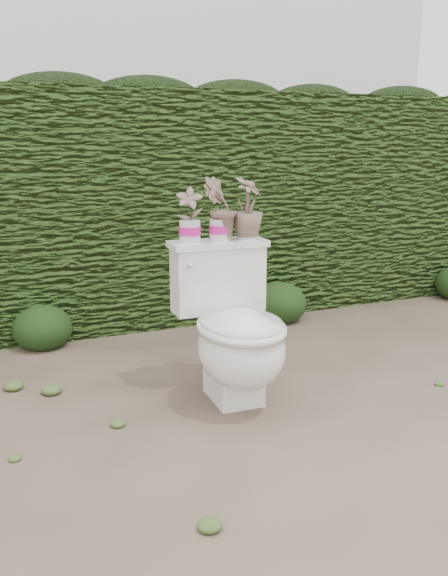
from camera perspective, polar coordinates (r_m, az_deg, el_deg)
name	(u,v)px	position (r m, az deg, el deg)	size (l,w,h in m)	color
ground	(243,385)	(3.30, 1.83, -9.06)	(60.00, 60.00, 0.00)	#7A6654
hedge	(152,206)	(4.56, -6.72, 7.63)	(8.00, 1.00, 1.60)	#38581D
house_wall	(99,86)	(8.98, -11.61, 18.07)	(8.00, 3.50, 4.00)	silver
toilet	(235,333)	(2.99, 1.03, -4.21)	(0.51, 0.70, 0.78)	silver
potted_plant_left	(190,216)	(3.04, -3.23, 6.70)	(0.14, 0.09, 0.26)	#226F2F
potted_plant_center	(220,210)	(3.09, -0.40, 7.27)	(0.17, 0.14, 0.30)	#226F2F
potted_plant_right	(248,210)	(3.15, 2.22, 7.33)	(0.17, 0.17, 0.30)	#226F2F
liriope_clump_1	(42,324)	(4.01, -16.66, -3.21)	(0.37, 0.37, 0.30)	#203A14
liriope_clump_2	(279,299)	(4.41, 5.21, -1.08)	(0.39, 0.39, 0.31)	#203A14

